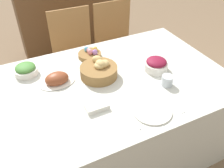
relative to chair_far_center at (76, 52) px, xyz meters
The scene contains 16 objects.
ground_plane 1.00m from the chair_far_center, 92.00° to the right, with size 12.00×12.00×0.00m, color #7F664C.
dining_table 0.88m from the chair_far_center, 92.00° to the right, with size 1.70×1.09×0.73m.
chair_far_center is the anchor object (origin of this frame).
chair_far_right 0.47m from the chair_far_center, ahead, with size 0.42×0.42×0.90m.
sideboard 0.92m from the chair_far_center, 76.99° to the left, with size 1.26×0.44×0.94m.
bread_basket 0.83m from the chair_far_center, 94.71° to the right, with size 0.26×0.26×0.13m.
egg_basket 0.57m from the chair_far_center, 92.84° to the right, with size 0.18×0.18×0.08m.
ham_platter 0.85m from the chair_far_center, 116.29° to the right, with size 0.25×0.18×0.09m.
beet_salad_bowl 0.99m from the chair_far_center, 68.76° to the right, with size 0.18×0.18×0.10m.
green_salad_bowl 0.80m from the chair_far_center, 135.20° to the right, with size 0.17×0.17×0.08m.
dinner_plate 1.27m from the chair_far_center, 86.36° to the right, with size 0.24×0.24×0.01m.
fork 1.27m from the chair_far_center, 93.03° to the right, with size 0.02×0.19×0.00m.
knife 1.29m from the chair_far_center, 79.79° to the right, with size 0.02×0.19×0.00m.
spoon 1.29m from the chair_far_center, 78.46° to the right, with size 0.02×0.19×0.00m.
drinking_cup 1.15m from the chair_far_center, 73.88° to the right, with size 0.08×0.08×0.07m.
butter_dish 1.13m from the chair_far_center, 101.11° to the right, with size 0.14×0.09×0.03m.
Camera 1 is at (-0.55, -1.19, 1.74)m, focal length 38.00 mm.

